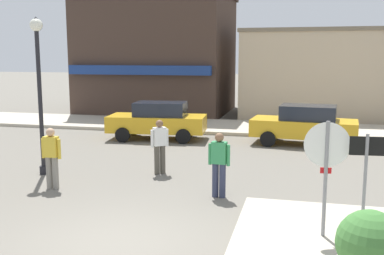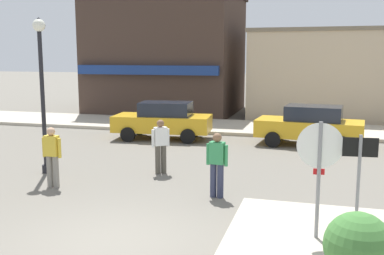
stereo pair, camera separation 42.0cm
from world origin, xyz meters
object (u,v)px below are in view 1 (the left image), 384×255
parked_car_second (305,124)px  pedestrian_crossing_near (160,145)px  lamp_post (39,73)px  pedestrian_crossing_far (52,156)px  stop_sign (326,164)px  parked_car_nearest (158,120)px  one_way_sign (365,176)px  planter (369,254)px  pedestrian_kerb_side (219,163)px

parked_car_second → pedestrian_crossing_near: pedestrian_crossing_near is taller
lamp_post → pedestrian_crossing_far: lamp_post is taller
stop_sign → pedestrian_crossing_near: 6.07m
lamp_post → parked_car_nearest: size_ratio=1.10×
lamp_post → one_way_sign: bearing=-21.0°
one_way_sign → planter: 1.75m
parked_car_nearest → parked_car_second: size_ratio=1.00×
pedestrian_crossing_near → planter: bearing=-48.3°
planter → parked_car_second: 11.21m
pedestrian_kerb_side → parked_car_second: bearing=74.1°
stop_sign → one_way_sign: size_ratio=1.10×
stop_sign → planter: 1.95m
stop_sign → parked_car_nearest: bearing=123.6°
one_way_sign → pedestrian_kerb_side: (-3.05, 2.30, -0.46)m
pedestrian_kerb_side → lamp_post: bearing=170.0°
parked_car_nearest → pedestrian_crossing_near: size_ratio=2.58×
parked_car_nearest → pedestrian_kerb_side: bearing=-61.5°
stop_sign → lamp_post: 8.55m
one_way_sign → lamp_post: lamp_post is taller
one_way_sign → parked_car_second: 9.66m
pedestrian_crossing_near → pedestrian_crossing_far: same height
parked_car_nearest → planter: bearing=-58.2°
pedestrian_crossing_near → pedestrian_kerb_side: (2.09, -1.79, 0.00)m
one_way_sign → parked_car_second: one_way_sign is taller
stop_sign → pedestrian_crossing_near: (-4.46, 4.06, -0.65)m
planter → lamp_post: lamp_post is taller
one_way_sign → parked_car_nearest: bearing=126.3°
planter → pedestrian_kerb_side: pedestrian_kerb_side is taller
stop_sign → pedestrian_kerb_side: 3.35m
planter → pedestrian_kerb_side: bearing=127.3°
parked_car_nearest → stop_sign: bearing=-56.4°
lamp_post → parked_car_nearest: (1.56, 6.15, -2.15)m
stop_sign → parked_car_second: stop_sign is taller
one_way_sign → lamp_post: 9.21m
planter → parked_car_second: (-0.87, 11.17, 0.25)m
planter → parked_car_second: size_ratio=0.30×
one_way_sign → parked_car_nearest: size_ratio=0.51×
pedestrian_crossing_near → pedestrian_kerb_side: bearing=-40.6°
parked_car_second → pedestrian_crossing_near: (-4.17, -5.51, 0.06)m
pedestrian_kerb_side → pedestrian_crossing_near: bearing=139.4°
one_way_sign → parked_car_nearest: 11.68m
planter → pedestrian_crossing_near: pedestrian_crossing_near is taller
stop_sign → pedestrian_kerb_side: stop_sign is taller
parked_car_second → stop_sign: bearing=-88.3°
pedestrian_crossing_near → parked_car_second: bearing=52.9°
pedestrian_crossing_far → pedestrian_kerb_side: (4.38, 0.31, 0.00)m
parked_car_second → pedestrian_kerb_side: 7.59m
pedestrian_crossing_near → stop_sign: bearing=-42.3°
parked_car_nearest → pedestrian_crossing_far: (-0.52, -7.41, 0.06)m
parked_car_second → pedestrian_crossing_near: bearing=-127.1°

